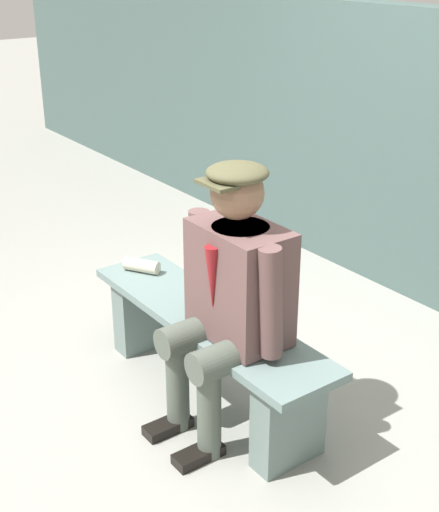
# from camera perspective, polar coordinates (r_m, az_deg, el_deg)

# --- Properties ---
(ground_plane) EXTENTS (30.00, 30.00, 0.00)m
(ground_plane) POSITION_cam_1_polar(r_m,az_deg,el_deg) (3.80, -0.94, -10.98)
(ground_plane) COLOR gray
(bench) EXTENTS (1.60, 0.40, 0.48)m
(bench) POSITION_cam_1_polar(r_m,az_deg,el_deg) (3.63, -0.97, -6.92)
(bench) COLOR slate
(bench) RESTS_ON ground
(seated_man) EXTENTS (0.64, 0.59, 1.31)m
(seated_man) POSITION_cam_1_polar(r_m,az_deg,el_deg) (3.22, 0.88, -2.63)
(seated_man) COLOR brown
(seated_man) RESTS_ON ground
(rolled_magazine) EXTENTS (0.21, 0.17, 0.07)m
(rolled_magazine) POSITION_cam_1_polar(r_m,az_deg,el_deg) (4.01, -6.20, -0.77)
(rolled_magazine) COLOR beige
(rolled_magazine) RESTS_ON bench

